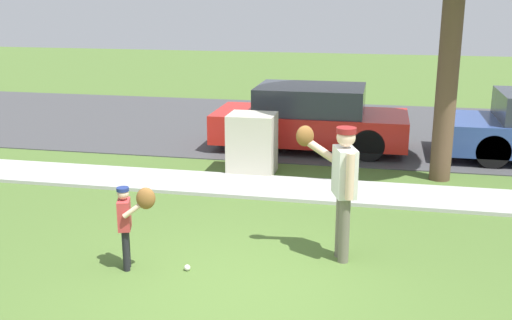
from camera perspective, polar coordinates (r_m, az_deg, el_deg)
name	(u,v)px	position (r m, az deg, el deg)	size (l,w,h in m)	color
ground_plane	(283,192)	(10.26, 2.49, -2.97)	(48.00, 48.00, 0.00)	#4C6B2D
sidewalk_strip	(284,188)	(10.35, 2.58, -2.64)	(36.00, 1.20, 0.06)	#B2B2AD
road_surface	(316,127)	(15.15, 5.61, 3.05)	(36.00, 6.80, 0.02)	#424244
person_adult	(341,178)	(7.48, 7.88, -1.69)	(0.80, 0.57, 1.68)	#6B6656
person_child	(130,215)	(7.37, -11.64, -5.04)	(0.54, 0.35, 1.07)	black
baseball	(187,268)	(7.50, -6.41, -9.92)	(0.07, 0.07, 0.07)	white
utility_cabinet	(252,144)	(11.17, -0.36, 1.53)	(0.84, 0.70, 1.10)	beige
parked_hatchback_red	(310,119)	(12.92, 5.06, 3.87)	(4.00, 1.75, 1.33)	red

